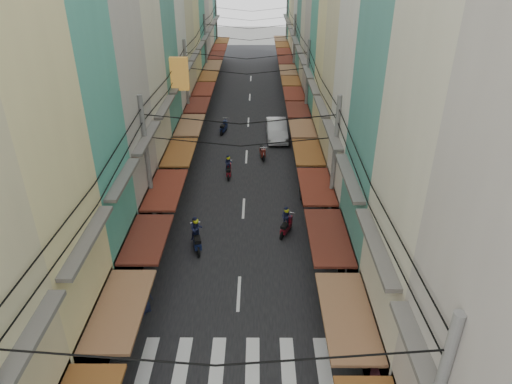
{
  "coord_description": "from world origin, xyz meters",
  "views": [
    {
      "loc": [
        0.89,
        -18.78,
        14.58
      ],
      "look_at": [
        0.8,
        3.56,
        2.51
      ],
      "focal_mm": 32.0,
      "sensor_mm": 36.0,
      "label": 1
    }
  ],
  "objects_px": {
    "white_car": "(277,138)",
    "bicycle": "(362,309)",
    "market_umbrella": "(404,370)",
    "traffic_sign": "(346,265)"
  },
  "relations": [
    {
      "from": "white_car",
      "to": "bicycle",
      "type": "distance_m",
      "value": 21.24
    },
    {
      "from": "white_car",
      "to": "market_umbrella",
      "type": "height_order",
      "value": "market_umbrella"
    },
    {
      "from": "market_umbrella",
      "to": "traffic_sign",
      "type": "height_order",
      "value": "traffic_sign"
    },
    {
      "from": "white_car",
      "to": "traffic_sign",
      "type": "xyz_separation_m",
      "value": [
        2.34,
        -20.41,
        2.0
      ]
    },
    {
      "from": "market_umbrella",
      "to": "traffic_sign",
      "type": "relative_size",
      "value": 0.86
    },
    {
      "from": "market_umbrella",
      "to": "bicycle",
      "type": "bearing_deg",
      "value": 91.5
    },
    {
      "from": "traffic_sign",
      "to": "market_umbrella",
      "type": "bearing_deg",
      "value": -80.68
    },
    {
      "from": "traffic_sign",
      "to": "bicycle",
      "type": "bearing_deg",
      "value": -36.45
    },
    {
      "from": "bicycle",
      "to": "traffic_sign",
      "type": "bearing_deg",
      "value": 35.6
    },
    {
      "from": "white_car",
      "to": "bicycle",
      "type": "xyz_separation_m",
      "value": [
        3.16,
        -21.01,
        0.0
      ]
    }
  ]
}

